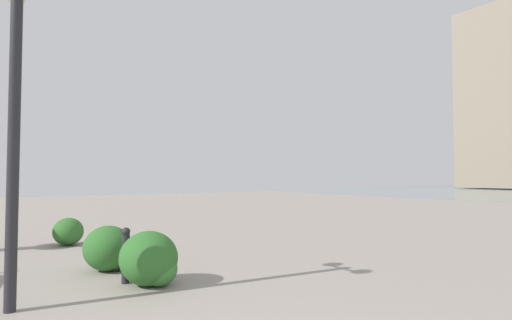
% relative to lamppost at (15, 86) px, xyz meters
% --- Properties ---
extents(lamppost, '(0.98, 0.28, 4.23)m').
position_rel_lamppost_xyz_m(lamppost, '(0.00, 0.00, 0.00)').
color(lamppost, '#232328').
rests_on(lamppost, ground).
extents(bollard_near, '(0.13, 0.13, 0.86)m').
position_rel_lamppost_xyz_m(bollard_near, '(0.56, -1.57, -2.35)').
color(bollard_near, '#232328').
rests_on(bollard_near, ground).
extents(bollard_mid, '(0.13, 0.13, 0.74)m').
position_rel_lamppost_xyz_m(bollard_mid, '(1.40, -1.75, -2.41)').
color(bollard_mid, '#232328').
rests_on(bollard_mid, ground).
extents(shrub_low, '(0.97, 0.87, 0.82)m').
position_rel_lamppost_xyz_m(shrub_low, '(0.24, -1.83, -2.39)').
color(shrub_low, '#2D6628').
rests_on(shrub_low, ground).
extents(shrub_round, '(0.93, 0.83, 0.79)m').
position_rel_lamppost_xyz_m(shrub_round, '(1.60, -1.56, -2.40)').
color(shrub_round, '#2D6628').
rests_on(shrub_round, ground).
extents(shrub_wide, '(0.60, 0.54, 0.51)m').
position_rel_lamppost_xyz_m(shrub_wide, '(0.11, -1.94, -2.54)').
color(shrub_wide, '#387533').
rests_on(shrub_wide, ground).
extents(shrub_tall, '(0.77, 0.70, 0.66)m').
position_rel_lamppost_xyz_m(shrub_tall, '(4.87, -1.45, -2.47)').
color(shrub_tall, '#2D6628').
rests_on(shrub_tall, ground).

